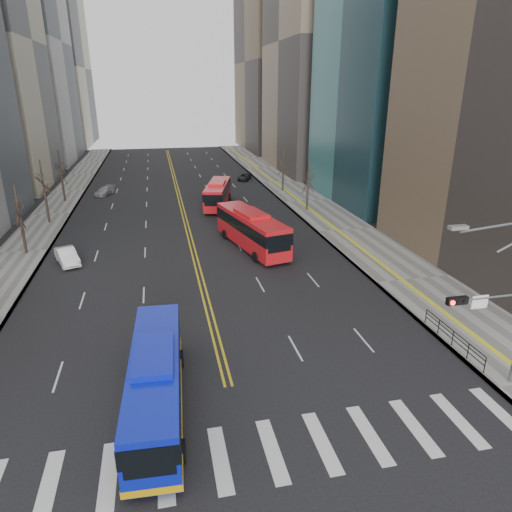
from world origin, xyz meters
TOP-DOWN VIEW (x-y plane):
  - ground at (0.00, 0.00)m, footprint 220.00×220.00m
  - sidewalk_right at (17.50, 45.00)m, footprint 7.00×130.00m
  - sidewalk_left at (-16.50, 45.00)m, footprint 5.00×130.00m
  - crosswalk at (0.00, 0.00)m, footprint 26.70×4.00m
  - centerline at (0.00, 55.00)m, footprint 0.55×100.00m
  - office_towers at (0.12, 68.51)m, footprint 83.00×134.00m
  - signal_mast at (13.77, 2.00)m, footprint 5.37×0.37m
  - pedestrian_railing at (14.30, 6.00)m, footprint 0.06×6.06m
  - street_trees at (-7.18, 34.55)m, footprint 35.20×47.20m
  - blue_bus at (-3.78, 4.00)m, footprint 3.09×11.50m
  - red_bus_near at (5.87, 27.14)m, footprint 5.42×12.30m
  - red_bus_far at (4.87, 44.86)m, footprint 5.14×11.07m
  - car_white at (-11.64, 26.45)m, footprint 2.97×4.63m
  - car_dark_mid at (7.40, 30.32)m, footprint 2.12×4.34m
  - car_silver at (-10.86, 55.29)m, footprint 3.19×4.49m
  - car_dark_far at (11.92, 62.33)m, footprint 3.29×4.33m

SIDE VIEW (x-z plane):
  - ground at x=0.00m, z-range 0.00..0.00m
  - crosswalk at x=0.00m, z-range 0.00..0.01m
  - centerline at x=0.00m, z-range 0.00..0.01m
  - sidewalk_right at x=17.50m, z-range 0.00..0.15m
  - sidewalk_left at x=-16.50m, z-range 0.00..0.15m
  - car_dark_far at x=11.92m, z-range 0.00..1.09m
  - car_silver at x=-10.86m, z-range 0.00..1.21m
  - car_dark_mid at x=7.40m, z-range 0.00..1.43m
  - car_white at x=-11.64m, z-range 0.00..1.44m
  - pedestrian_railing at x=14.30m, z-range 0.31..1.33m
  - blue_bus at x=-3.78m, z-range 0.08..3.41m
  - red_bus_far at x=4.87m, z-range 0.20..3.63m
  - red_bus_near at x=5.87m, z-range 0.21..3.99m
  - signal_mast at x=13.77m, z-range 0.16..9.55m
  - street_trees at x=-7.18m, z-range 1.07..8.67m
  - office_towers at x=0.12m, z-range -5.08..52.92m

